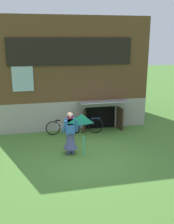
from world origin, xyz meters
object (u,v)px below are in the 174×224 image
at_px(bicycle_blue, 85,126).
at_px(bicycle_silver, 63,127).
at_px(person, 70,137).
at_px(kite, 82,124).

distance_m(bicycle_blue, bicycle_silver, 1.00).
distance_m(person, bicycle_blue, 2.26).
bearing_deg(bicycle_blue, kite, -98.56).
relative_size(kite, bicycle_blue, 0.97).
xyz_separation_m(person, bicycle_silver, (-0.03, 2.10, -0.34)).
height_order(person, bicycle_blue, person).
height_order(kite, bicycle_blue, kite).
bearing_deg(bicycle_silver, person, -86.50).
xyz_separation_m(bicycle_blue, bicycle_silver, (-1.00, 0.09, -0.03)).
distance_m(person, kite, 0.86).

